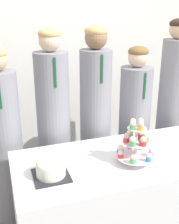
# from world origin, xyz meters

# --- Properties ---
(wall_back) EXTENTS (9.00, 0.06, 2.70)m
(wall_back) POSITION_xyz_m (0.00, 1.73, 1.35)
(wall_back) COLOR silver
(wall_back) RESTS_ON ground_plane
(table) EXTENTS (1.50, 0.69, 0.72)m
(table) POSITION_xyz_m (0.00, 0.34, 0.36)
(table) COLOR white
(table) RESTS_ON ground_plane
(round_cake) EXTENTS (0.22, 0.22, 0.12)m
(round_cake) POSITION_xyz_m (-0.52, 0.28, 0.78)
(round_cake) COLOR #232328
(round_cake) RESTS_ON table
(cake_knife) EXTENTS (0.29, 0.08, 0.01)m
(cake_knife) POSITION_xyz_m (-0.51, 0.07, 0.72)
(cake_knife) COLOR silver
(cake_knife) RESTS_ON table
(cupcake_stand) EXTENTS (0.27, 0.27, 0.31)m
(cupcake_stand) POSITION_xyz_m (0.05, 0.27, 0.86)
(cupcake_stand) COLOR silver
(cupcake_stand) RESTS_ON table
(student_0) EXTENTS (0.27, 0.28, 1.44)m
(student_0) POSITION_xyz_m (-0.76, 0.90, 0.69)
(student_0) COLOR gray
(student_0) RESTS_ON ground_plane
(student_1) EXTENTS (0.27, 0.27, 1.56)m
(student_1) POSITION_xyz_m (-0.36, 0.90, 0.75)
(student_1) COLOR gray
(student_1) RESTS_ON ground_plane
(student_2) EXTENTS (0.26, 0.27, 1.57)m
(student_2) POSITION_xyz_m (-0.00, 0.90, 0.76)
(student_2) COLOR gray
(student_2) RESTS_ON ground_plane
(student_3) EXTENTS (0.28, 0.29, 1.40)m
(student_3) POSITION_xyz_m (0.38, 0.90, 0.66)
(student_3) COLOR gray
(student_3) RESTS_ON ground_plane
(student_4) EXTENTS (0.25, 0.25, 1.61)m
(student_4) POSITION_xyz_m (0.75, 0.90, 0.78)
(student_4) COLOR gray
(student_4) RESTS_ON ground_plane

